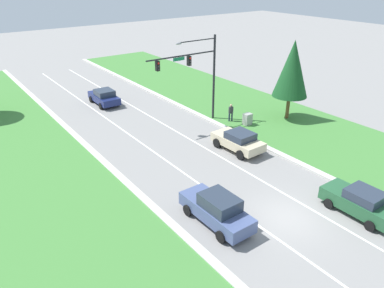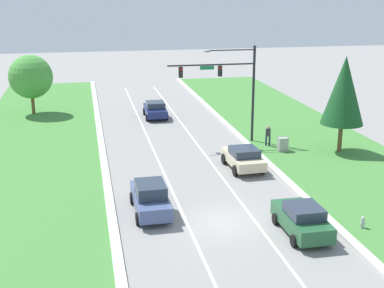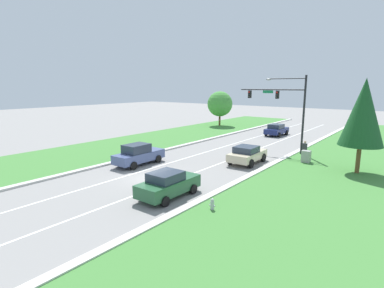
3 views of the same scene
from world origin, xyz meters
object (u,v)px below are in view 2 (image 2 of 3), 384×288
traffic_signal_mast (229,80)px  forest_sedan (302,219)px  utility_cabinet (283,145)px  oak_near_left_tree (31,77)px  slate_blue_sedan (150,198)px  fire_hydrant (363,223)px  navy_sedan (155,109)px  champagne_sedan (243,158)px  conifer_near_right_tree (344,91)px  pedestrian (268,135)px

traffic_signal_mast → forest_sedan: traffic_signal_mast is taller
forest_sedan → utility_cabinet: size_ratio=3.76×
oak_near_left_tree → slate_blue_sedan: bearing=-72.4°
slate_blue_sedan → oak_near_left_tree: 27.19m
utility_cabinet → fire_hydrant: 13.57m
forest_sedan → navy_sedan: forest_sedan is taller
traffic_signal_mast → champagne_sedan: size_ratio=1.80×
traffic_signal_mast → utility_cabinet: 6.45m
forest_sedan → utility_cabinet: (4.08, 13.43, -0.25)m
utility_cabinet → conifer_near_right_tree: 5.95m
champagne_sedan → conifer_near_right_tree: (8.20, 2.26, 3.90)m
slate_blue_sedan → fire_hydrant: bearing=-22.9°
traffic_signal_mast → champagne_sedan: (-0.67, -6.33, -4.28)m
traffic_signal_mast → conifer_near_right_tree: 8.57m
navy_sedan → pedestrian: bearing=-56.0°
conifer_near_right_tree → forest_sedan: bearing=-123.4°
navy_sedan → slate_blue_sedan: 22.41m
forest_sedan → oak_near_left_tree: size_ratio=0.72×
oak_near_left_tree → utility_cabinet: bearing=-40.3°
traffic_signal_mast → oak_near_left_tree: (-16.00, 13.36, -1.38)m
champagne_sedan → utility_cabinet: size_ratio=3.83×
pedestrian → conifer_near_right_tree: bearing=172.6°
slate_blue_sedan → traffic_signal_mast: bearing=57.1°
oak_near_left_tree → navy_sedan: bearing=-17.5°
slate_blue_sedan → conifer_near_right_tree: 17.88m
traffic_signal_mast → pedestrian: (2.76, -1.56, -4.15)m
forest_sedan → conifer_near_right_tree: conifer_near_right_tree is taller
forest_sedan → pedestrian: (3.45, 14.97, 0.13)m
traffic_signal_mast → conifer_near_right_tree: (7.53, -4.07, -0.37)m
champagne_sedan → fire_hydrant: size_ratio=6.08×
fire_hydrant → conifer_near_right_tree: 14.21m
forest_sedan → conifer_near_right_tree: bearing=56.8°
utility_cabinet → pedestrian: (-0.63, 1.54, 0.38)m
forest_sedan → pedestrian: 15.37m
champagne_sedan → fire_hydrant: (3.27, -10.33, -0.46)m
slate_blue_sedan → champagne_sedan: 9.38m
champagne_sedan → pedestrian: pedestrian is taller
forest_sedan → slate_blue_sedan: bearing=150.1°
forest_sedan → fire_hydrant: bearing=-1.8°
slate_blue_sedan → pedestrian: bearing=45.1°
traffic_signal_mast → fire_hydrant: size_ratio=10.94×
slate_blue_sedan → pedestrian: size_ratio=2.77×
forest_sedan → champagne_sedan: forest_sedan is taller
fire_hydrant → navy_sedan: bearing=105.1°
forest_sedan → utility_cabinet: bearing=73.3°
pedestrian → utility_cabinet: bearing=132.4°
navy_sedan → slate_blue_sedan: bearing=-97.2°
navy_sedan → slate_blue_sedan: slate_blue_sedan is taller
forest_sedan → conifer_near_right_tree: size_ratio=0.58×
forest_sedan → oak_near_left_tree: oak_near_left_tree is taller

